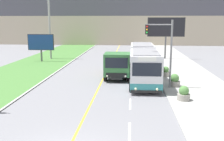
# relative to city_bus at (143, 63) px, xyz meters

# --- Properties ---
(apartment_block_background) EXTENTS (80.00, 8.04, 19.15)m
(apartment_block_background) POSITION_rel_city_bus_xyz_m (-3.96, 39.03, 7.98)
(apartment_block_background) COLOR #BCAD93
(apartment_block_background) RESTS_ON ground_plane
(city_bus) EXTENTS (2.65, 12.72, 3.15)m
(city_bus) POSITION_rel_city_bus_xyz_m (0.00, 0.00, 0.00)
(city_bus) COLOR silver
(city_bus) RESTS_ON ground_plane
(dump_truck) EXTENTS (2.53, 6.54, 2.66)m
(dump_truck) POSITION_rel_city_bus_xyz_m (-2.53, -0.29, -0.26)
(dump_truck) COLOR black
(dump_truck) RESTS_ON ground_plane
(car_distant) EXTENTS (1.80, 4.30, 1.45)m
(car_distant) POSITION_rel_city_bus_xyz_m (0.09, 16.30, -0.91)
(car_distant) COLOR #2D4784
(car_distant) RESTS_ON ground_plane
(utility_pole_far) EXTENTS (1.80, 0.28, 10.39)m
(utility_pole_far) POSITION_rel_city_bus_xyz_m (-13.29, 12.58, 3.65)
(utility_pole_far) COLOR #9E9E99
(utility_pole_far) RESTS_ON ground_plane
(traffic_light_mast) EXTENTS (2.28, 0.32, 5.78)m
(traffic_light_mast) POSITION_rel_city_bus_xyz_m (1.48, -3.67, 2.09)
(traffic_light_mast) COLOR slate
(traffic_light_mast) RESTS_ON ground_plane
(billboard_large) EXTENTS (5.45, 0.24, 6.14)m
(billboard_large) POSITION_rel_city_bus_xyz_m (3.84, 13.66, 2.97)
(billboard_large) COLOR #59595B
(billboard_large) RESTS_ON ground_plane
(billboard_small) EXTENTS (3.67, 0.24, 3.84)m
(billboard_small) POSITION_rel_city_bus_xyz_m (-13.80, 9.90, 1.03)
(billboard_small) COLOR #59595B
(billboard_small) RESTS_ON ground_plane
(planter_round_near) EXTENTS (0.90, 0.90, 1.06)m
(planter_round_near) POSITION_rel_city_bus_xyz_m (2.62, -7.27, -1.06)
(planter_round_near) COLOR gray
(planter_round_near) RESTS_ON sidewalk_right
(planter_round_second) EXTENTS (0.96, 0.96, 1.09)m
(planter_round_second) POSITION_rel_city_bus_xyz_m (2.60, -3.19, -1.04)
(planter_round_second) COLOR gray
(planter_round_second) RESTS_ON sidewalk_right
(planter_round_third) EXTENTS (0.85, 0.85, 1.03)m
(planter_round_third) POSITION_rel_city_bus_xyz_m (2.34, 0.89, -1.07)
(planter_round_third) COLOR gray
(planter_round_third) RESTS_ON sidewalk_right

